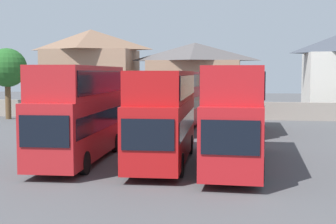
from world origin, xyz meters
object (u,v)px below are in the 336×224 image
at_px(bus_4, 146,106).
at_px(tree_left_of_lot, 7,68).
at_px(bus_1, 81,108).
at_px(bus_2, 164,112).
at_px(house_terrace_left, 91,70).
at_px(bus_6, 243,96).
at_px(bus_3, 237,110).
at_px(bus_5, 177,98).
at_px(house_terrace_centre, 195,77).

distance_m(bus_4, tree_left_of_lot, 17.48).
bearing_deg(bus_1, bus_2, 89.02).
distance_m(bus_2, tree_left_of_lot, 29.24).
bearing_deg(bus_2, house_terrace_left, -158.36).
bearing_deg(bus_4, bus_6, 82.69).
height_order(bus_3, house_terrace_left, house_terrace_left).
relative_size(bus_6, tree_left_of_lot, 1.40).
height_order(bus_4, bus_5, bus_5).
relative_size(bus_3, bus_4, 1.04).
bearing_deg(tree_left_of_lot, house_terrace_left, 61.96).
distance_m(bus_3, bus_4, 16.58).
xyz_separation_m(bus_6, tree_left_of_lot, (-23.70, 7.24, 2.32)).
bearing_deg(tree_left_of_lot, bus_3, -42.49).
xyz_separation_m(bus_2, bus_3, (3.80, 0.01, 0.12)).
height_order(bus_6, tree_left_of_lot, tree_left_of_lot).
bearing_deg(bus_2, tree_left_of_lot, -139.85).
relative_size(bus_6, house_terrace_left, 0.93).
xyz_separation_m(bus_5, house_terrace_left, (-12.91, 17.65, 2.33)).
bearing_deg(tree_left_of_lot, house_terrace_centre, 29.72).
bearing_deg(bus_2, bus_5, -177.34).
xyz_separation_m(bus_4, bus_6, (7.94, -0.40, 0.92)).
bearing_deg(house_terrace_centre, tree_left_of_lot, -150.28).
bearing_deg(house_terrace_left, house_terrace_centre, -0.19).
distance_m(bus_5, house_terrace_centre, 17.67).
bearing_deg(bus_5, bus_4, -94.76).
height_order(bus_3, bus_4, bus_3).
xyz_separation_m(bus_6, house_terrace_left, (-18.18, 17.61, 2.19)).
height_order(bus_1, bus_4, bus_1).
distance_m(bus_4, bus_6, 8.00).
bearing_deg(bus_6, bus_3, -0.52).
distance_m(bus_6, tree_left_of_lot, 24.89).
bearing_deg(house_terrace_left, tree_left_of_lot, -118.04).
distance_m(bus_1, bus_5, 14.69).
bearing_deg(bus_1, bus_4, 175.46).
bearing_deg(bus_2, bus_3, 87.86).
bearing_deg(house_terrace_centre, bus_6, -72.27).
xyz_separation_m(bus_5, tree_left_of_lot, (-18.43, 7.28, 2.46)).
height_order(house_terrace_left, house_terrace_centre, house_terrace_left).
bearing_deg(house_terrace_centre, bus_2, -87.17).
xyz_separation_m(bus_2, house_terrace_left, (-14.14, 31.87, 2.32)).
distance_m(bus_4, bus_5, 2.82).
distance_m(bus_2, house_terrace_left, 34.94).
bearing_deg(bus_6, house_terrace_centre, -161.85).
xyz_separation_m(bus_1, bus_4, (0.56, 14.77, -0.93)).
bearing_deg(bus_1, house_terrace_centre, 172.48).
height_order(bus_1, tree_left_of_lot, tree_left_of_lot).
xyz_separation_m(bus_1, bus_5, (3.23, 14.33, -0.14)).
relative_size(bus_4, bus_5, 0.96).
distance_m(bus_1, tree_left_of_lot, 26.52).
height_order(bus_5, house_terrace_left, house_terrace_left).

